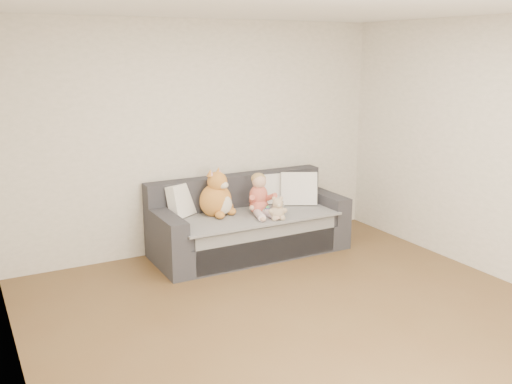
% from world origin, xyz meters
% --- Properties ---
extents(room_shell, '(5.00, 5.00, 5.00)m').
position_xyz_m(room_shell, '(0.00, 0.42, 1.30)').
color(room_shell, brown).
rests_on(room_shell, ground).
extents(sofa, '(2.20, 0.94, 0.85)m').
position_xyz_m(sofa, '(0.37, 2.06, 0.31)').
color(sofa, '#2A2A2F').
rests_on(sofa, ground).
extents(cushion_left, '(0.43, 0.36, 0.38)m').
position_xyz_m(cushion_left, '(-0.33, 2.27, 0.65)').
color(cushion_left, white).
rests_on(cushion_left, sofa).
extents(cushion_right_back, '(0.41, 0.23, 0.37)m').
position_xyz_m(cushion_right_back, '(0.74, 2.29, 0.65)').
color(cushion_right_back, white).
rests_on(cushion_right_back, sofa).
extents(cushion_right_front, '(0.46, 0.37, 0.40)m').
position_xyz_m(cushion_right_front, '(1.06, 2.07, 0.67)').
color(cushion_right_front, white).
rests_on(cushion_right_front, sofa).
extents(toddler, '(0.33, 0.48, 0.47)m').
position_xyz_m(toddler, '(0.45, 1.93, 0.67)').
color(toddler, '#CA5747').
rests_on(toddler, sofa).
extents(plush_cat, '(0.44, 0.45, 0.56)m').
position_xyz_m(plush_cat, '(0.01, 2.12, 0.68)').
color(plush_cat, '#BA6629').
rests_on(plush_cat, sofa).
extents(teddy_bear, '(0.20, 0.16, 0.26)m').
position_xyz_m(teddy_bear, '(0.51, 1.65, 0.58)').
color(teddy_bear, tan).
rests_on(teddy_bear, sofa).
extents(plush_cow, '(0.14, 0.21, 0.17)m').
position_xyz_m(plush_cow, '(0.61, 1.81, 0.54)').
color(plush_cow, white).
rests_on(plush_cow, sofa).
extents(sippy_cup, '(0.10, 0.07, 0.11)m').
position_xyz_m(sippy_cup, '(0.50, 1.84, 0.53)').
color(sippy_cup, '#513BA2').
rests_on(sippy_cup, sofa).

